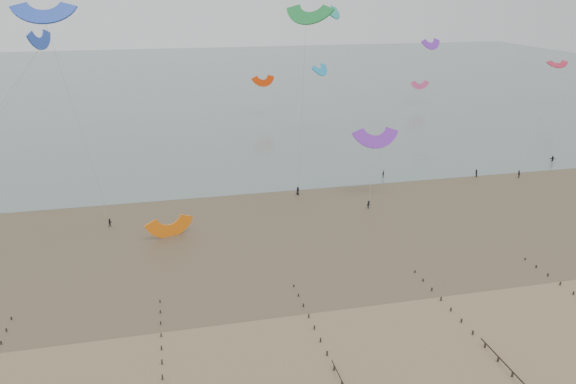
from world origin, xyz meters
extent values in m
plane|color=brown|center=(0.00, 0.00, 0.00)|extent=(500.00, 500.00, 0.00)
plane|color=#475654|center=(0.00, 200.00, 0.03)|extent=(500.00, 500.00, 0.00)
plane|color=#473A28|center=(0.00, 35.00, 0.01)|extent=(500.00, 500.00, 0.00)
ellipsoid|color=slate|center=(-18.00, 22.00, 0.01)|extent=(23.60, 14.36, 0.01)
ellipsoid|color=slate|center=(12.00, 38.00, 0.01)|extent=(33.64, 18.32, 0.01)
ellipsoid|color=slate|center=(45.00, 30.00, 0.01)|extent=(19.65, 13.67, 0.01)
cube|color=black|center=(-32.00, 6.74, 0.20)|extent=(0.16, 0.16, 0.51)
cube|color=black|center=(-32.00, 9.37, 0.19)|extent=(0.16, 0.16, 0.48)
cube|color=black|center=(-32.00, 12.00, 0.17)|extent=(0.16, 0.16, 0.45)
cube|color=black|center=(-14.00, -3.79, 0.26)|extent=(0.16, 0.16, 0.62)
cube|color=black|center=(-14.00, -1.16, 0.25)|extent=(0.16, 0.16, 0.59)
cube|color=black|center=(-14.00, 1.47, 0.23)|extent=(0.16, 0.16, 0.57)
cube|color=black|center=(-14.00, 4.11, 0.22)|extent=(0.16, 0.16, 0.54)
cube|color=black|center=(-14.00, 6.74, 0.20)|extent=(0.16, 0.16, 0.51)
cube|color=black|center=(-14.00, 9.37, 0.19)|extent=(0.16, 0.16, 0.48)
cube|color=black|center=(-14.00, 12.00, 0.17)|extent=(0.16, 0.16, 0.45)
cube|color=black|center=(4.00, -9.05, 0.29)|extent=(0.16, 0.16, 0.68)
cube|color=black|center=(4.00, -6.42, 0.28)|extent=(0.16, 0.16, 0.65)
cube|color=black|center=(4.00, -3.79, 0.26)|extent=(0.16, 0.16, 0.62)
cube|color=black|center=(4.00, -1.16, 0.25)|extent=(0.16, 0.16, 0.59)
cube|color=black|center=(4.00, 1.47, 0.23)|extent=(0.16, 0.16, 0.57)
cube|color=black|center=(4.00, 4.11, 0.22)|extent=(0.16, 0.16, 0.54)
cube|color=black|center=(4.00, 6.74, 0.20)|extent=(0.16, 0.16, 0.51)
cube|color=black|center=(4.00, 9.37, 0.19)|extent=(0.16, 0.16, 0.48)
cube|color=black|center=(4.00, 12.00, 0.17)|extent=(0.16, 0.16, 0.45)
cube|color=black|center=(22.00, -11.68, 0.31)|extent=(0.16, 0.16, 0.71)
cube|color=black|center=(22.00, -9.05, 0.29)|extent=(0.16, 0.16, 0.68)
cube|color=black|center=(22.00, -6.42, 0.28)|extent=(0.16, 0.16, 0.65)
cube|color=black|center=(22.00, -3.79, 0.26)|extent=(0.16, 0.16, 0.62)
cube|color=black|center=(22.00, -1.16, 0.25)|extent=(0.16, 0.16, 0.59)
cube|color=black|center=(22.00, 1.47, 0.23)|extent=(0.16, 0.16, 0.57)
cube|color=black|center=(22.00, 4.11, 0.22)|extent=(0.16, 0.16, 0.54)
cube|color=black|center=(22.00, 6.74, 0.20)|extent=(0.16, 0.16, 0.51)
cube|color=black|center=(22.00, 9.37, 0.19)|extent=(0.16, 0.16, 0.48)
cube|color=black|center=(22.00, 12.00, 0.17)|extent=(0.16, 0.16, 0.45)
cube|color=black|center=(40.00, 1.47, 0.23)|extent=(0.16, 0.16, 0.57)
cube|color=black|center=(40.00, 4.11, 0.22)|extent=(0.16, 0.16, 0.54)
cube|color=black|center=(40.00, 6.74, 0.20)|extent=(0.16, 0.16, 0.51)
cube|color=black|center=(40.00, 9.37, 0.19)|extent=(0.16, 0.16, 0.48)
cube|color=black|center=(40.00, 12.00, 0.17)|extent=(0.16, 0.16, 0.45)
imported|color=black|center=(-21.90, 39.32, 0.75)|extent=(0.89, 0.81, 1.49)
imported|color=black|center=(24.49, 37.33, 0.76)|extent=(1.13, 1.03, 1.53)
imported|color=black|center=(77.26, 55.32, 0.80)|extent=(1.52, 1.13, 1.59)
imported|color=black|center=(34.11, 53.82, 0.77)|extent=(0.50, 0.95, 1.55)
imported|color=black|center=(13.43, 47.54, 0.81)|extent=(0.85, 0.94, 1.62)
imported|color=black|center=(62.66, 47.13, 0.81)|extent=(0.99, 0.98, 1.61)
imported|color=black|center=(53.94, 49.71, 0.84)|extent=(1.03, 0.99, 1.67)
camera|label=1|loc=(-12.16, -54.07, 38.57)|focal=35.00mm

